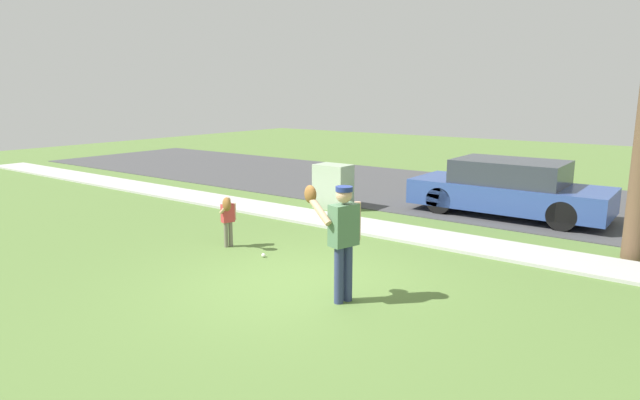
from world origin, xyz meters
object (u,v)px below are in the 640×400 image
object	(u,v)px
person_adult	(341,230)
utility_cabinet	(333,186)
parked_wagon_blue	(509,189)
person_child	(228,214)
baseball	(263,255)

from	to	relation	value
person_adult	utility_cabinet	bearing A→B (deg)	-37.53
person_adult	utility_cabinet	size ratio (longest dim) A/B	1.48
utility_cabinet	parked_wagon_blue	xyz separation A→B (m)	(3.88, 1.78, 0.10)
parked_wagon_blue	utility_cabinet	bearing A→B (deg)	24.61
person_adult	person_child	world-z (taller)	person_adult
baseball	parked_wagon_blue	distance (m)	6.46
person_child	parked_wagon_blue	world-z (taller)	parked_wagon_blue
person_adult	person_child	bearing A→B (deg)	0.39
utility_cabinet	parked_wagon_blue	world-z (taller)	parked_wagon_blue
person_child	person_adult	bearing A→B (deg)	0.39
person_adult	baseball	bearing A→B (deg)	-4.65
person_adult	baseball	world-z (taller)	person_adult
baseball	parked_wagon_blue	bearing A→B (deg)	67.44
baseball	person_adult	bearing A→B (deg)	-20.97
utility_cabinet	parked_wagon_blue	distance (m)	4.26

